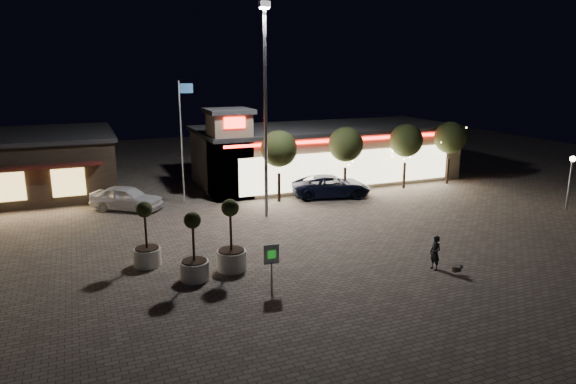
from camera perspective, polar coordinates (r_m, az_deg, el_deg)
name	(u,v)px	position (r m, az deg, el deg)	size (l,w,h in m)	color
ground	(286,268)	(23.54, -0.25, -8.41)	(90.00, 90.00, 0.00)	#73695D
retail_building	(322,153)	(40.66, 3.75, 4.39)	(20.40, 8.40, 6.10)	gray
floodlight_pole	(265,99)	(30.01, -2.54, 10.25)	(0.60, 0.40, 12.38)	gray
flagpole	(182,132)	(34.01, -11.65, 6.56)	(0.95, 0.10, 8.00)	white
lamp_post_east	(571,172)	(36.45, 28.92, 1.93)	(0.36, 0.36, 3.48)	gray
string_tree_a	(279,149)	(33.90, -1.02, 4.80)	(2.42, 2.42, 4.79)	#332319
string_tree_b	(346,145)	(36.00, 6.44, 5.26)	(2.42, 2.42, 4.79)	#332319
string_tree_c	(406,141)	(38.64, 12.99, 5.58)	(2.42, 2.42, 4.79)	#332319
string_tree_d	(450,138)	(41.07, 17.58, 5.77)	(2.42, 2.42, 4.79)	#332319
pickup_truck	(331,186)	(35.77, 4.82, 0.67)	(2.53, 5.50, 1.53)	black
white_sedan	(127,198)	(33.97, -17.49, -0.63)	(1.84, 4.56, 1.55)	white
pedestrian	(435,253)	(23.99, 16.05, -6.53)	(0.57, 0.38, 1.57)	black
dog	(458,268)	(23.93, 18.40, -8.06)	(0.52, 0.21, 0.28)	#59514C
planter_left	(147,246)	(24.32, -15.41, -5.82)	(1.23, 1.23, 3.03)	silver
planter_mid	(231,248)	(23.13, -6.32, -6.23)	(1.33, 1.33, 3.27)	silver
planter_right	(194,259)	(22.35, -10.38, -7.32)	(1.23, 1.23, 3.02)	silver
valet_sign	(271,258)	(20.95, -1.85, -7.34)	(0.64, 0.12, 1.93)	gray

